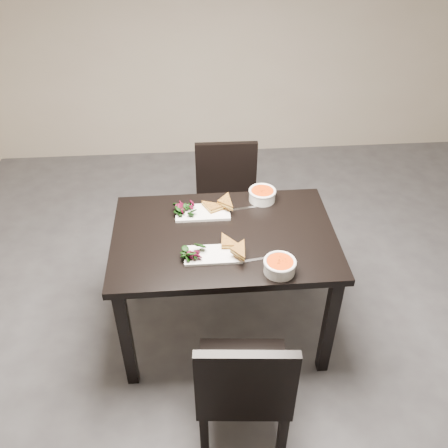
# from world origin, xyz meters

# --- Properties ---
(ground) EXTENTS (5.00, 5.00, 0.00)m
(ground) POSITION_xyz_m (0.00, 0.00, 0.00)
(ground) COLOR #47474C
(ground) RESTS_ON ground
(room_shell) EXTENTS (5.02, 5.02, 2.81)m
(room_shell) POSITION_xyz_m (0.00, 0.00, 1.83)
(room_shell) COLOR beige
(room_shell) RESTS_ON ground
(table) EXTENTS (1.20, 0.80, 0.75)m
(table) POSITION_xyz_m (-0.49, 0.22, 0.65)
(table) COLOR black
(table) RESTS_ON ground
(chair_near) EXTENTS (0.45, 0.45, 0.85)m
(chair_near) POSITION_xyz_m (-0.46, -0.52, 0.48)
(chair_near) COLOR black
(chair_near) RESTS_ON ground
(chair_far) EXTENTS (0.43, 0.43, 0.85)m
(chair_far) POSITION_xyz_m (-0.42, 0.95, 0.48)
(chair_far) COLOR black
(chair_far) RESTS_ON ground
(plate_near) EXTENTS (0.29, 0.15, 0.01)m
(plate_near) POSITION_xyz_m (-0.56, 0.06, 0.76)
(plate_near) COLOR white
(plate_near) RESTS_ON table
(sandwich_near) EXTENTS (0.16, 0.12, 0.05)m
(sandwich_near) POSITION_xyz_m (-0.50, 0.07, 0.79)
(sandwich_near) COLOR #B07225
(sandwich_near) RESTS_ON plate_near
(salad_near) EXTENTS (0.09, 0.08, 0.04)m
(salad_near) POSITION_xyz_m (-0.66, 0.06, 0.78)
(salad_near) COLOR black
(salad_near) RESTS_ON plate_near
(soup_bowl_near) EXTENTS (0.16, 0.16, 0.07)m
(soup_bowl_near) POSITION_xyz_m (-0.25, -0.09, 0.79)
(soup_bowl_near) COLOR white
(soup_bowl_near) RESTS_ON table
(cutlery_near) EXTENTS (0.18, 0.04, 0.00)m
(cutlery_near) POSITION_xyz_m (-0.34, 0.01, 0.75)
(cutlery_near) COLOR silver
(cutlery_near) RESTS_ON table
(plate_far) EXTENTS (0.31, 0.15, 0.02)m
(plate_far) POSITION_xyz_m (-0.60, 0.42, 0.76)
(plate_far) COLOR white
(plate_far) RESTS_ON table
(sandwich_far) EXTENTS (0.19, 0.17, 0.05)m
(sandwich_far) POSITION_xyz_m (-0.53, 0.41, 0.79)
(sandwich_far) COLOR #B07225
(sandwich_far) RESTS_ON plate_far
(salad_far) EXTENTS (0.10, 0.09, 0.04)m
(salad_far) POSITION_xyz_m (-0.70, 0.42, 0.79)
(salad_far) COLOR black
(salad_far) RESTS_ON plate_far
(soup_bowl_far) EXTENTS (0.16, 0.16, 0.07)m
(soup_bowl_far) POSITION_xyz_m (-0.25, 0.53, 0.79)
(soup_bowl_far) COLOR white
(soup_bowl_far) RESTS_ON table
(cutlery_far) EXTENTS (0.18, 0.05, 0.00)m
(cutlery_far) POSITION_xyz_m (-0.38, 0.45, 0.75)
(cutlery_far) COLOR silver
(cutlery_far) RESTS_ON table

